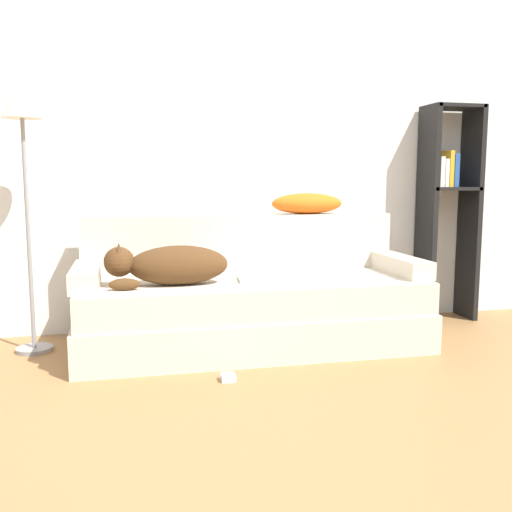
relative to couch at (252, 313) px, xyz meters
name	(u,v)px	position (x,y,z in m)	size (l,w,h in m)	color
wall_back	(214,127)	(-0.14, 0.57, 1.15)	(7.38, 0.06, 2.70)	white
couch	(252,313)	(0.00, 0.00, 0.00)	(2.05, 0.81, 0.42)	beige
couch_backrest	(241,243)	(0.00, 0.34, 0.39)	(2.01, 0.15, 0.36)	beige
couch_arm_left	(86,276)	(-0.95, -0.01, 0.27)	(0.15, 0.62, 0.11)	beige
couch_arm_right	(400,265)	(0.95, -0.01, 0.27)	(0.15, 0.62, 0.11)	beige
dog	(169,265)	(-0.50, -0.09, 0.33)	(0.69, 0.26, 0.24)	#513319
laptop	(267,279)	(0.07, -0.06, 0.22)	(0.36, 0.27, 0.02)	#B7B7BC
throw_pillow	(307,204)	(0.45, 0.35, 0.64)	(0.48, 0.20, 0.14)	orange
bookshelf	(448,200)	(1.51, 0.39, 0.65)	(0.38, 0.26, 1.52)	black
floor_lamp	(23,130)	(-1.27, 0.19, 1.07)	(0.22, 0.22, 1.55)	gray
power_adapter	(228,377)	(-0.25, -0.56, -0.19)	(0.07, 0.07, 0.04)	white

